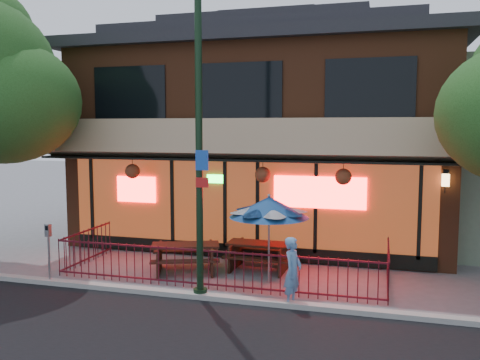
# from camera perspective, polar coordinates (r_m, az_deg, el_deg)

# --- Properties ---
(ground) EXTENTS (80.00, 80.00, 0.00)m
(ground) POSITION_cam_1_polar(r_m,az_deg,el_deg) (12.50, -3.83, -12.40)
(ground) COLOR gray
(ground) RESTS_ON ground
(curb) EXTENTS (80.00, 0.25, 0.12)m
(curb) POSITION_cam_1_polar(r_m,az_deg,el_deg) (12.04, -4.65, -12.84)
(curb) COLOR #999993
(curb) RESTS_ON ground
(restaurant_building) EXTENTS (12.96, 9.49, 8.05)m
(restaurant_building) POSITION_cam_1_polar(r_m,az_deg,el_deg) (18.71, 3.44, 6.53)
(restaurant_building) COLOR brown
(restaurant_building) RESTS_ON ground
(patio_fence) EXTENTS (8.44, 2.62, 1.00)m
(patio_fence) POSITION_cam_1_polar(r_m,az_deg,el_deg) (12.77, -3.08, -9.04)
(patio_fence) COLOR #4E101C
(patio_fence) RESTS_ON ground
(street_light) EXTENTS (0.43, 0.32, 7.00)m
(street_light) POSITION_cam_1_polar(r_m,az_deg,el_deg) (11.51, -4.60, 2.03)
(street_light) COLOR black
(street_light) RESTS_ON ground
(picnic_table_left) EXTENTS (2.19, 1.94, 0.78)m
(picnic_table_left) POSITION_cam_1_polar(r_m,az_deg,el_deg) (14.01, -6.15, -8.23)
(picnic_table_left) COLOR #371C14
(picnic_table_left) RESTS_ON ground
(picnic_table_right) EXTENTS (1.81, 1.41, 0.76)m
(picnic_table_right) POSITION_cam_1_polar(r_m,az_deg,el_deg) (14.16, 2.25, -8.08)
(picnic_table_right) COLOR #331D11
(picnic_table_right) RESTS_ON ground
(patio_umbrella) EXTENTS (2.00, 2.00, 2.28)m
(patio_umbrella) POSITION_cam_1_polar(r_m,az_deg,el_deg) (12.71, 3.29, -3.05)
(patio_umbrella) COLOR gray
(patio_umbrella) RESTS_ON ground
(pedestrian) EXTENTS (0.48, 0.63, 1.53)m
(pedestrian) POSITION_cam_1_polar(r_m,az_deg,el_deg) (11.42, 5.94, -10.18)
(pedestrian) COLOR #5D8ABB
(pedestrian) RESTS_ON ground
(parking_meter_near) EXTENTS (0.15, 0.13, 1.53)m
(parking_meter_near) POSITION_cam_1_polar(r_m,az_deg,el_deg) (13.66, -20.70, -6.69)
(parking_meter_near) COLOR gray
(parking_meter_near) RESTS_ON ground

